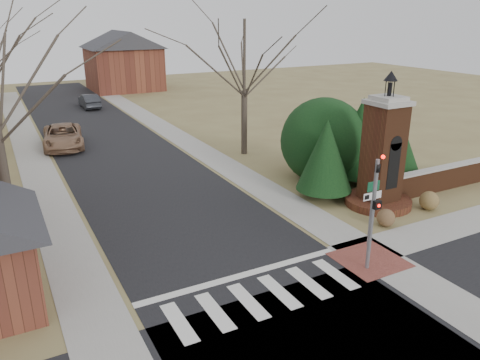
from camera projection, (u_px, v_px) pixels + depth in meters
ground at (277, 309)px, 14.85m from camera, size 120.00×120.00×0.00m
main_street at (111, 146)px, 33.15m from camera, size 8.00×70.00×0.01m
crosswalk_zone at (264, 296)px, 15.52m from camera, size 8.00×2.20×0.02m
stop_bar at (243, 275)px, 16.76m from camera, size 8.00×0.35×0.02m
sidewalk_right_main at (180, 138)px, 35.45m from camera, size 2.00×60.00×0.02m
sidewalk_left at (32, 156)px, 30.85m from camera, size 2.00×60.00×0.02m
curb_apron at (369, 260)px, 17.80m from camera, size 2.40×2.40×0.02m
traffic_signal_pole at (374, 204)px, 16.37m from camera, size 0.28×0.41×4.50m
sign_post at (372, 201)px, 18.33m from camera, size 0.90×0.07×2.75m
brick_gate_monument at (382, 163)px, 22.26m from camera, size 3.20×3.20×6.47m
brick_garden_wall at (442, 178)px, 24.76m from camera, size 7.50×0.50×1.30m
house_distant_right at (123, 59)px, 57.10m from camera, size 8.80×8.80×7.30m
evergreen_near at (326, 155)px, 23.09m from camera, size 2.80×2.80×4.10m
evergreen_mid at (361, 136)px, 25.45m from camera, size 3.40×3.40×4.70m
evergreen_far at (400, 148)px, 25.74m from camera, size 2.40×2.40×3.30m
evergreen_mass at (324, 137)px, 25.94m from camera, size 4.80×4.80×4.80m
bare_tree_3 at (244, 51)px, 29.24m from camera, size 7.00×7.00×9.70m
pickup_truck at (63, 136)px, 32.71m from camera, size 3.28×5.90×1.56m
distant_car at (89, 101)px, 46.50m from camera, size 1.52×4.25×1.39m
dry_shrub_left at (386, 218)px, 20.55m from camera, size 0.80×0.80×0.80m
dry_shrub_right at (429, 201)px, 22.28m from camera, size 0.92×0.92×0.92m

